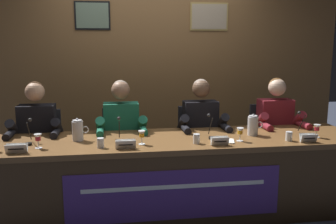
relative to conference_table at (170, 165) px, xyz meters
name	(u,v)px	position (x,y,z in m)	size (l,w,h in m)	color
ground_plane	(168,211)	(0.00, 0.11, -0.51)	(12.00, 12.00, 0.00)	#383D4C
wall_back_panelled	(152,67)	(0.00, 1.54, 0.79)	(4.87, 0.14, 2.60)	brown
conference_table	(170,165)	(0.00, 0.00, 0.00)	(3.67, 0.84, 0.73)	brown
chair_far_left	(42,155)	(-1.26, 0.72, -0.07)	(0.44, 0.44, 0.91)	black
panelist_far_left	(36,134)	(-1.26, 0.52, 0.21)	(0.51, 0.48, 1.23)	black
nameplate_far_left	(16,149)	(-1.28, -0.19, 0.26)	(0.17, 0.06, 0.08)	white
juice_glass_far_left	(38,138)	(-1.14, -0.06, 0.31)	(0.06, 0.06, 0.12)	white
microphone_far_left	(29,136)	(-1.24, 0.10, 0.30)	(0.06, 0.17, 0.22)	black
chair_center_left	(122,152)	(-0.42, 0.72, -0.07)	(0.44, 0.44, 0.91)	black
panelist_center_left	(122,131)	(-0.42, 0.52, 0.21)	(0.51, 0.48, 1.23)	black
nameplate_center_left	(126,144)	(-0.40, -0.19, 0.26)	(0.17, 0.06, 0.08)	white
juice_glass_center_left	(142,135)	(-0.26, -0.06, 0.31)	(0.06, 0.06, 0.12)	white
water_cup_center_left	(101,143)	(-0.61, -0.12, 0.26)	(0.06, 0.06, 0.08)	silver
microphone_center_left	(119,134)	(-0.45, 0.05, 0.30)	(0.06, 0.17, 0.22)	black
chair_center_right	(197,148)	(0.42, 0.72, -0.07)	(0.44, 0.44, 0.91)	black
panelist_center_right	(202,128)	(0.42, 0.52, 0.21)	(0.51, 0.48, 1.23)	black
nameplate_center_right	(220,141)	(0.41, -0.20, 0.26)	(0.15, 0.06, 0.08)	white
juice_glass_center_right	(240,132)	(0.63, -0.08, 0.31)	(0.06, 0.06, 0.12)	white
water_cup_center_right	(196,139)	(0.22, -0.10, 0.26)	(0.06, 0.06, 0.08)	silver
microphone_center_right	(211,130)	(0.40, 0.07, 0.30)	(0.06, 0.17, 0.22)	black
chair_far_right	(269,145)	(1.26, 0.72, -0.07)	(0.44, 0.44, 0.91)	black
panelist_far_right	(278,126)	(1.26, 0.52, 0.21)	(0.51, 0.48, 1.23)	black
nameplate_far_right	(308,138)	(1.23, -0.21, 0.26)	(0.15, 0.06, 0.08)	white
juice_glass_far_right	(317,129)	(1.39, -0.06, 0.31)	(0.06, 0.06, 0.12)	white
water_cup_far_right	(289,137)	(1.08, -0.13, 0.26)	(0.06, 0.06, 0.08)	silver
microphone_far_right	(303,127)	(1.31, 0.06, 0.30)	(0.06, 0.17, 0.22)	black
water_pitcher_left_side	(78,130)	(-0.82, 0.15, 0.32)	(0.15, 0.10, 0.21)	silver
water_pitcher_right_side	(253,126)	(0.83, 0.11, 0.32)	(0.15, 0.10, 0.21)	silver
document_stack_center_right	(222,141)	(0.47, -0.08, 0.23)	(0.24, 0.20, 0.01)	white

